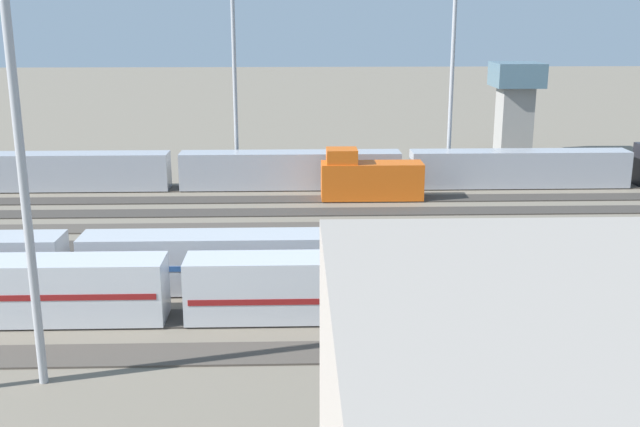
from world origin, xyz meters
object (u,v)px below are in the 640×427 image
(light_mast_0, at_px, (232,2))
(train_on_track_1, at_px, (369,178))
(train_on_track_6, at_px, (404,259))
(train_on_track_0, at_px, (392,169))
(light_mast_3, at_px, (9,48))
(train_on_track_7, at_px, (376,286))
(control_tower, at_px, (515,101))

(light_mast_0, bearing_deg, train_on_track_1, 149.16)
(train_on_track_6, xyz_separation_m, train_on_track_0, (-2.84, -30.00, 0.01))
(train_on_track_1, xyz_separation_m, light_mast_3, (20.00, 37.86, 14.38))
(train_on_track_1, distance_m, train_on_track_0, 5.76)
(train_on_track_7, xyz_separation_m, light_mast_3, (17.64, 7.86, 14.54))
(train_on_track_6, distance_m, control_tower, 52.42)
(train_on_track_7, distance_m, light_mast_3, 24.17)
(train_on_track_6, relative_size, train_on_track_7, 0.76)
(train_on_track_1, bearing_deg, train_on_track_6, 90.07)
(train_on_track_7, bearing_deg, light_mast_3, 24.02)
(train_on_track_1, bearing_deg, train_on_track_7, 85.48)
(train_on_track_6, height_order, control_tower, control_tower)
(train_on_track_0, bearing_deg, control_tower, -134.94)
(train_on_track_0, height_order, light_mast_3, light_mast_3)
(train_on_track_7, relative_size, light_mast_3, 4.65)
(train_on_track_7, bearing_deg, train_on_track_0, -98.51)
(light_mast_3, bearing_deg, train_on_track_6, -147.30)
(train_on_track_0, xyz_separation_m, control_tower, (-17.87, -17.91, 4.92))
(train_on_track_1, bearing_deg, train_on_track_0, -119.82)
(train_on_track_1, distance_m, control_tower, 31.27)
(train_on_track_6, bearing_deg, light_mast_0, -67.61)
(train_on_track_1, xyz_separation_m, train_on_track_7, (2.37, 30.00, -0.15))
(train_on_track_0, distance_m, control_tower, 25.77)
(train_on_track_1, bearing_deg, light_mast_3, 62.15)
(train_on_track_6, bearing_deg, train_on_track_1, -89.93)
(train_on_track_6, xyz_separation_m, light_mast_0, (13.65, -33.13, 17.00))
(light_mast_3, distance_m, control_tower, 73.78)
(control_tower, bearing_deg, train_on_track_6, 66.63)
(train_on_track_0, relative_size, light_mast_3, 3.52)
(light_mast_0, xyz_separation_m, control_tower, (-34.35, -14.78, -12.07))
(train_on_track_6, relative_size, train_on_track_0, 1.00)
(light_mast_0, relative_size, light_mast_3, 1.18)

